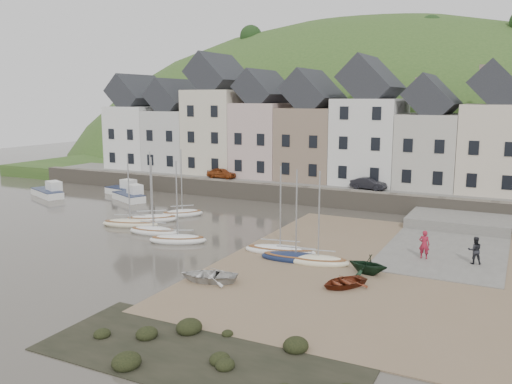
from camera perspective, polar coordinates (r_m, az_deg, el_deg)
The scene contains 27 objects.
ground at distance 39.49m, azimuth -3.92°, elevation -5.64°, with size 160.00×160.00×0.00m, color #494339.
quay_land at distance 68.27m, azimuth 9.83°, elevation 1.52°, with size 90.00×30.00×1.50m, color #335220.
quay_street at distance 57.36m, azimuth 6.51°, elevation 0.82°, with size 70.00×7.00×0.10m, color slate.
seawall at distance 54.24m, azimuth 5.22°, elevation -0.39°, with size 70.00×1.20×1.80m, color slate.
beach at distance 35.39m, azimuth 11.75°, elevation -7.65°, with size 18.00×26.00×0.06m, color #7C664B.
slipway at distance 42.29m, azimuth 19.85°, elevation -5.09°, with size 8.00×18.00×0.12m, color slate.
hillside at distance 100.04m, azimuth 11.46°, elevation -6.85°, with size 134.40×84.00×84.00m.
townhouse_terrace at distance 59.48m, azimuth 9.39°, elevation 6.67°, with size 61.05×8.00×13.93m.
sailboat_0 at distance 47.58m, azimuth -10.99°, elevation -2.78°, with size 4.55×3.93×6.32m.
sailboat_1 at distance 49.31m, azimuth -7.82°, elevation -2.23°, with size 3.76×3.74×6.32m.
sailboat_2 at distance 46.24m, azimuth -13.20°, elevation -3.23°, with size 5.07×2.97×6.32m.
sailboat_3 at distance 43.26m, azimuth -10.83°, elevation -4.05°, with size 4.27×2.18×6.32m.
sailboat_4 at distance 40.44m, azimuth -8.29°, elevation -4.96°, with size 4.51×3.16×6.32m.
sailboat_5 at distance 35.63m, azimuth 4.25°, elevation -6.95°, with size 4.94×2.14×6.32m.
sailboat_6 at distance 37.27m, azimuth 2.58°, elevation -6.17°, with size 5.22×2.39×6.32m.
sailboat_7 at distance 35.13m, azimuth 6.60°, elevation -7.23°, with size 4.24×2.26×6.32m.
motorboat_0 at distance 57.59m, azimuth -13.20°, elevation -0.32°, with size 4.87×3.50×1.70m.
motorboat_1 at distance 62.54m, azimuth -21.12°, elevation 0.07°, with size 5.60×3.65×1.70m.
motorboat_2 at distance 61.42m, azimuth -13.77°, elevation 0.29°, with size 4.70×2.57×1.70m.
rowboat_white at distance 31.79m, azimuth -5.05°, elevation -8.79°, with size 2.41×3.37×0.70m, color silver.
rowboat_green at distance 33.50m, azimuth 11.79°, elevation -7.47°, with size 2.07×2.40×1.27m, color black.
rowboat_red at distance 31.15m, azimuth 9.26°, elevation -9.40°, with size 2.02×2.83×0.59m, color maroon.
person_red at distance 37.27m, azimuth 17.42°, elevation -5.33°, with size 0.69×0.46×1.90m, color maroon.
person_dark at distance 37.21m, azimuth 22.20°, elevation -5.74°, with size 0.87×0.68×1.78m, color black.
car_left at distance 61.08m, azimuth -3.68°, elevation 2.02°, with size 1.38×3.42×1.17m, color #863713.
car_right at distance 54.62m, azimuth 11.84°, elevation 0.88°, with size 1.24×3.55×1.17m, color black.
shore_rocks at distance 23.50m, azimuth -5.28°, elevation -16.58°, with size 14.00×6.00×0.76m.
Camera 1 is at (19.41, -32.71, 10.62)m, focal length 37.71 mm.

